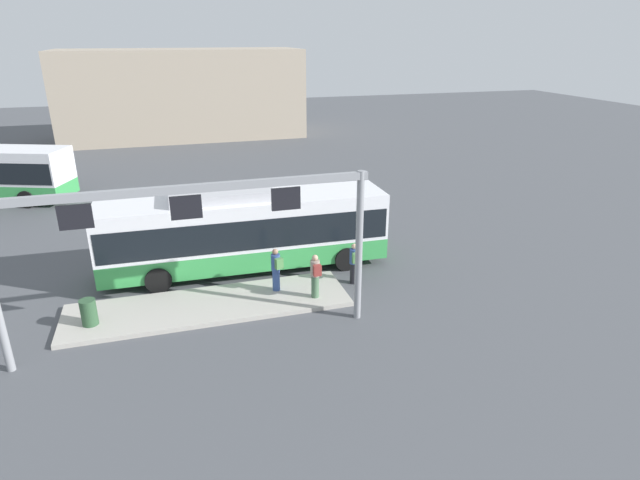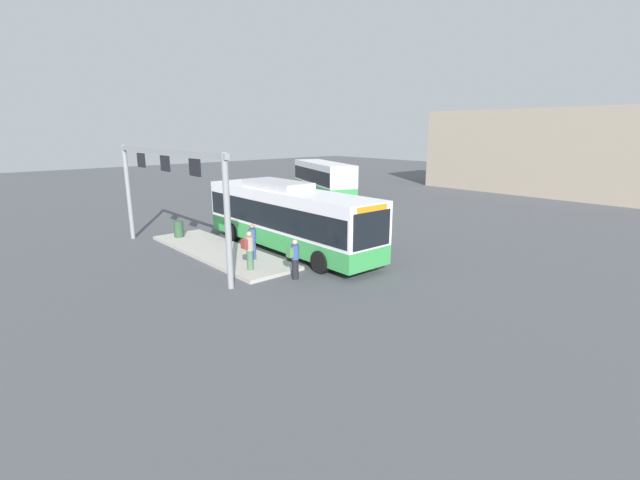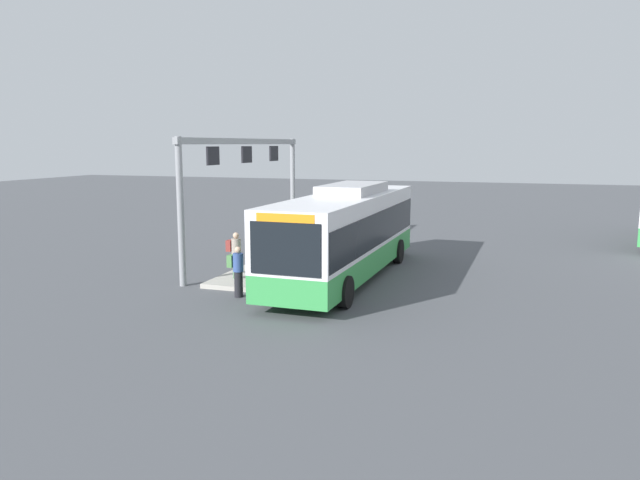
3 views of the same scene
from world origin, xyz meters
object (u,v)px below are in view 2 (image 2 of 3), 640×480
Objects in this scene: bus_main at (288,215)px; person_boarding at (294,258)px; person_waiting_mid at (252,241)px; trash_bin at (179,229)px; bus_background_left at (323,177)px; person_waiting_near at (249,250)px.

person_boarding is (3.79, -2.58, -0.92)m from bus_main.
person_waiting_mid is at bearing 92.55° from person_boarding.
bus_main is 6.74m from trash_bin.
person_waiting_mid is (0.70, -2.60, -0.76)m from bus_main.
person_boarding is at bearing -33.12° from bus_main.
person_boarding is at bearing -23.60° from bus_background_left.
bus_main is at bearing 29.45° from trash_bin.
bus_main reaches higher than person_waiting_mid.
bus_background_left reaches higher than trash_bin.
person_waiting_near and person_waiting_mid have the same top height.
person_waiting_near is (-1.85, -0.98, 0.16)m from person_boarding.
bus_background_left is 23.03m from person_waiting_near.
person_waiting_near is (1.93, -3.56, -0.76)m from bus_main.
person_waiting_near is at bearing -28.59° from bus_background_left.
bus_main is 6.92× the size of person_waiting_near.
person_waiting_mid reaches higher than person_boarding.
bus_main is 6.92× the size of person_waiting_mid.
person_waiting_near reaches higher than trash_bin.
person_boarding is 1.00× the size of person_waiting_near.
bus_background_left is at bearing 112.42° from trash_bin.
person_waiting_near is at bearing -145.33° from person_waiting_mid.
person_boarding is 9.59m from trash_bin.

